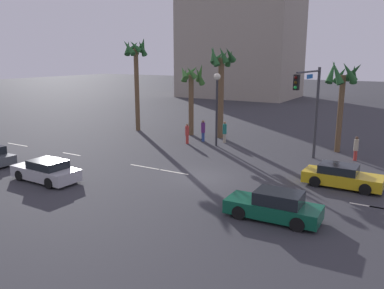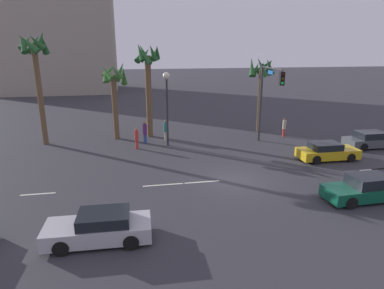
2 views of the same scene
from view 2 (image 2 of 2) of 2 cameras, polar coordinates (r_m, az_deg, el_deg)
name	(u,v)px [view 2 (image 2 of 2)]	position (r m, az deg, el deg)	size (l,w,h in m)	color
ground_plane	(236,180)	(20.84, 7.51, -6.00)	(220.00, 220.00, 0.00)	#333338
lane_stripe_1	(38,194)	(20.61, -24.93, -7.72)	(1.87, 0.14, 0.01)	silver
lane_stripe_2	(163,185)	(19.98, -4.99, -6.92)	(2.39, 0.14, 0.01)	silver
lane_stripe_3	(202,182)	(20.31, 1.73, -6.46)	(2.16, 0.14, 0.01)	silver
lane_stripe_4	(374,169)	(25.43, 28.74, -3.77)	(2.15, 0.14, 0.01)	silver
car_0	(365,189)	(20.11, 27.61, -6.76)	(4.35, 1.87, 1.36)	#0F5138
car_1	(372,140)	(30.75, 28.48, 0.68)	(4.49, 1.89, 1.33)	#474C51
car_2	(327,152)	(26.03, 22.18, -1.14)	(4.32, 1.88, 1.27)	gold
car_3	(100,228)	(14.85, -15.58, -13.61)	(4.43, 1.97, 1.31)	#B7B7BC
traffic_signal	(267,92)	(27.46, 12.80, 8.76)	(0.59, 4.81, 6.58)	#38383D
streetlamp	(167,95)	(26.90, -4.36, 8.49)	(0.56, 0.56, 6.00)	#2D2D33
pedestrian_0	(166,130)	(29.01, -4.54, 2.56)	(0.47, 0.47, 1.85)	#B2A58C
pedestrian_1	(284,127)	(31.34, 15.56, 2.96)	(0.42, 0.42, 1.77)	#BF3833
pedestrian_2	(145,132)	(28.34, -8.08, 2.17)	(0.47, 0.47, 1.90)	#2D478C
pedestrian_3	(137,138)	(26.93, -9.49, 1.16)	(0.45, 0.45, 1.75)	#BF3833
palm_tree_0	(115,84)	(29.72, -13.14, 10.08)	(2.47, 2.57, 6.76)	brown
palm_tree_1	(35,61)	(29.73, -25.30, 12.83)	(2.30, 2.52, 9.19)	brown
palm_tree_2	(261,76)	(31.94, 11.83, 11.43)	(2.77, 2.86, 7.12)	brown
palm_tree_3	(148,71)	(29.79, -7.54, 12.48)	(2.44, 2.56, 8.27)	brown
building_3	(53,6)	(67.23, -22.74, 21.08)	(20.14, 13.77, 29.54)	#9E9384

